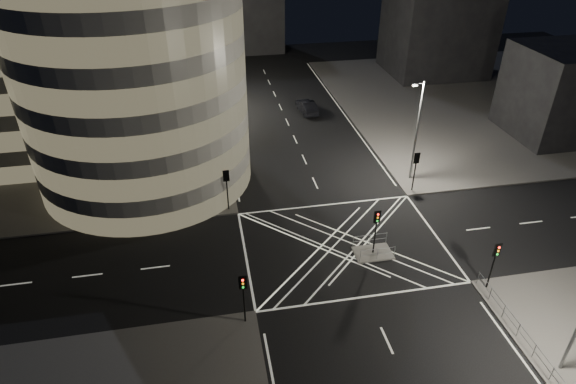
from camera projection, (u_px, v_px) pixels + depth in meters
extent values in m
plane|color=black|center=(343.00, 245.00, 39.30)|extent=(120.00, 120.00, 0.00)
cube|color=#565451|center=(45.00, 133.00, 57.19)|extent=(42.00, 42.00, 0.15)
cube|color=#565451|center=(491.00, 100.00, 66.25)|extent=(42.00, 42.00, 0.15)
cube|color=slate|center=(373.00, 253.00, 38.32)|extent=(3.00, 2.00, 0.15)
cylinder|color=#999791|center=(129.00, 53.00, 41.71)|extent=(20.00, 20.00, 25.00)
cube|color=#999791|center=(36.00, 30.00, 48.46)|extent=(20.00, 18.00, 25.00)
cube|color=#999791|center=(104.00, 8.00, 64.86)|extent=(24.00, 16.00, 22.00)
cube|color=black|center=(438.00, 22.00, 72.56)|extent=(14.00, 12.00, 15.00)
cube|color=black|center=(561.00, 92.00, 54.56)|extent=(10.00, 10.00, 10.00)
cylinder|color=black|center=(207.00, 185.00, 44.31)|extent=(0.32, 0.32, 2.85)
ellipsoid|color=black|center=(205.00, 159.00, 42.86)|extent=(4.67, 4.67, 5.37)
cylinder|color=black|center=(204.00, 152.00, 49.15)|extent=(0.32, 0.32, 3.42)
ellipsoid|color=black|center=(202.00, 126.00, 47.60)|extent=(4.35, 4.35, 5.00)
cylinder|color=black|center=(202.00, 127.00, 54.08)|extent=(0.32, 0.32, 3.64)
ellipsoid|color=black|center=(200.00, 102.00, 52.49)|extent=(4.27, 4.27, 4.91)
cylinder|color=black|center=(200.00, 107.00, 59.07)|extent=(0.32, 0.32, 3.63)
ellipsoid|color=black|center=(198.00, 82.00, 57.34)|extent=(5.25, 5.25, 6.03)
cylinder|color=black|center=(199.00, 92.00, 64.15)|extent=(0.32, 0.32, 3.31)
ellipsoid|color=black|center=(197.00, 71.00, 62.66)|extent=(4.17, 4.17, 4.79)
cylinder|color=black|center=(228.00, 195.00, 42.70)|extent=(0.12, 0.12, 3.00)
cube|color=black|center=(226.00, 176.00, 41.66)|extent=(0.28, 0.22, 0.90)
cube|color=black|center=(226.00, 176.00, 41.66)|extent=(0.55, 0.04, 1.10)
cylinder|color=black|center=(244.00, 305.00, 31.39)|extent=(0.12, 0.12, 3.00)
cube|color=black|center=(243.00, 282.00, 30.35)|extent=(0.28, 0.22, 0.90)
cube|color=black|center=(243.00, 282.00, 30.35)|extent=(0.55, 0.04, 1.10)
cylinder|color=black|center=(414.00, 176.00, 45.45)|extent=(0.12, 0.12, 3.00)
cube|color=black|center=(417.00, 158.00, 44.41)|extent=(0.28, 0.22, 0.90)
cube|color=black|center=(417.00, 158.00, 44.41)|extent=(0.55, 0.04, 1.10)
cylinder|color=black|center=(491.00, 271.00, 34.14)|extent=(0.12, 0.12, 3.00)
cube|color=black|center=(497.00, 250.00, 33.10)|extent=(0.28, 0.22, 0.90)
cube|color=black|center=(497.00, 250.00, 33.10)|extent=(0.55, 0.04, 1.10)
cylinder|color=black|center=(375.00, 237.00, 37.49)|extent=(0.12, 0.12, 3.00)
cube|color=black|center=(377.00, 217.00, 36.45)|extent=(0.28, 0.22, 0.90)
cube|color=black|center=(377.00, 217.00, 36.45)|extent=(0.55, 0.04, 1.10)
cylinder|color=slate|center=(213.00, 135.00, 45.05)|extent=(0.20, 0.20, 10.00)
cylinder|color=slate|center=(214.00, 85.00, 42.54)|extent=(0.90, 0.10, 0.10)
cube|color=slate|center=(219.00, 85.00, 42.66)|extent=(0.50, 0.25, 0.18)
cube|color=white|center=(219.00, 87.00, 42.72)|extent=(0.42, 0.20, 0.05)
cylinder|color=slate|center=(205.00, 74.00, 60.03)|extent=(0.20, 0.20, 10.00)
cylinder|color=slate|center=(205.00, 34.00, 57.51)|extent=(0.90, 0.10, 0.10)
cube|color=slate|center=(209.00, 35.00, 57.64)|extent=(0.50, 0.25, 0.18)
cube|color=white|center=(209.00, 36.00, 57.70)|extent=(0.42, 0.20, 0.05)
cylinder|color=slate|center=(417.00, 132.00, 45.53)|extent=(0.20, 0.20, 10.00)
cylinder|color=slate|center=(420.00, 83.00, 42.87)|extent=(0.90, 0.10, 0.10)
cube|color=slate|center=(415.00, 85.00, 42.86)|extent=(0.50, 0.25, 0.18)
cube|color=white|center=(415.00, 86.00, 42.92)|extent=(0.42, 0.20, 0.05)
cube|color=slate|center=(526.00, 340.00, 30.12)|extent=(0.06, 11.70, 1.10)
cube|color=slate|center=(377.00, 254.00, 37.24)|extent=(2.80, 0.06, 1.10)
cube|color=slate|center=(370.00, 240.00, 38.74)|extent=(2.80, 0.06, 1.10)
imported|color=black|center=(307.00, 107.00, 62.30)|extent=(2.19, 5.06, 1.62)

